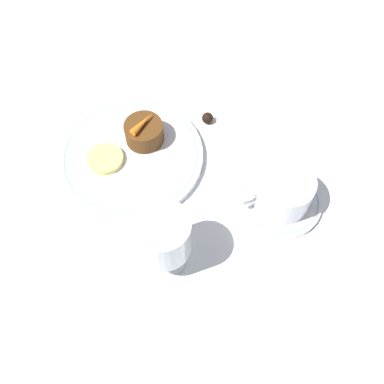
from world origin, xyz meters
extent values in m
plane|color=white|center=(0.00, 0.00, 0.00)|extent=(3.00, 3.00, 0.00)
cylinder|color=white|center=(0.02, -0.02, 0.01)|extent=(0.25, 0.25, 0.01)
torus|color=#8CB2D1|center=(0.02, -0.02, 0.01)|extent=(0.23, 0.23, 0.00)
cylinder|color=white|center=(-0.19, 0.14, 0.01)|extent=(0.13, 0.13, 0.01)
torus|color=#8CB2D1|center=(-0.19, 0.14, 0.01)|extent=(0.12, 0.12, 0.00)
cylinder|color=white|center=(-0.19, 0.14, 0.04)|extent=(0.09, 0.09, 0.06)
cylinder|color=#9E7A4C|center=(-0.19, 0.14, 0.04)|extent=(0.08, 0.08, 0.05)
torus|color=white|center=(-0.13, 0.14, 0.04)|extent=(0.04, 0.01, 0.04)
cube|color=silver|center=(-0.16, 0.11, 0.01)|extent=(0.04, 0.08, 0.00)
ellipsoid|color=silver|center=(-0.14, 0.16, 0.01)|extent=(0.02, 0.03, 0.00)
cylinder|color=silver|center=(0.01, 0.18, 0.00)|extent=(0.07, 0.07, 0.01)
cylinder|color=silver|center=(0.01, 0.18, 0.02)|extent=(0.01, 0.01, 0.04)
cylinder|color=silver|center=(0.01, 0.18, 0.08)|extent=(0.08, 0.08, 0.07)
cylinder|color=maroon|center=(0.01, 0.18, 0.07)|extent=(0.07, 0.07, 0.04)
cube|color=silver|center=(-0.15, -0.06, 0.00)|extent=(0.03, 0.14, 0.01)
cube|color=silver|center=(-0.16, 0.03, 0.00)|extent=(0.03, 0.05, 0.01)
cylinder|color=#563314|center=(-0.01, -0.04, 0.03)|extent=(0.07, 0.07, 0.04)
cone|color=orange|center=(-0.01, -0.04, 0.06)|extent=(0.05, 0.04, 0.01)
cylinder|color=#EFE075|center=(0.07, -0.02, 0.02)|extent=(0.06, 0.06, 0.01)
sphere|color=black|center=(-0.13, -0.06, 0.01)|extent=(0.02, 0.02, 0.02)
camera|label=1|loc=(0.05, 0.44, 0.65)|focal=42.00mm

